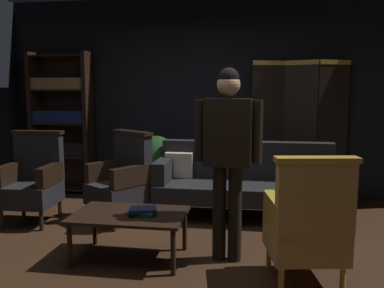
{
  "coord_description": "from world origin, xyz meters",
  "views": [
    {
      "loc": [
        0.66,
        -3.34,
        1.52
      ],
      "look_at": [
        0.0,
        0.8,
        0.95
      ],
      "focal_mm": 37.73,
      "sensor_mm": 36.0,
      "label": 1
    }
  ],
  "objects_px": {
    "folding_screen": "(299,129)",
    "standing_figure": "(228,147)",
    "armchair_wing_right": "(122,179)",
    "book_navy_cloth": "(143,209)",
    "armchair_gilt_accent": "(307,224)",
    "bookshelf": "(62,121)",
    "potted_plant": "(156,164)",
    "book_green_cloth": "(143,213)",
    "armchair_wing_left": "(33,180)",
    "coffee_table": "(130,218)",
    "velvet_couch": "(246,179)"
  },
  "relations": [
    {
      "from": "folding_screen",
      "to": "bookshelf",
      "type": "xyz_separation_m",
      "value": [
        -3.39,
        -0.02,
        0.07
      ]
    },
    {
      "from": "coffee_table",
      "to": "potted_plant",
      "type": "bearing_deg",
      "value": 96.95
    },
    {
      "from": "folding_screen",
      "to": "book_navy_cloth",
      "type": "bearing_deg",
      "value": -124.96
    },
    {
      "from": "velvet_couch",
      "to": "folding_screen",
      "type": "bearing_deg",
      "value": 48.09
    },
    {
      "from": "potted_plant",
      "to": "book_navy_cloth",
      "type": "height_order",
      "value": "potted_plant"
    },
    {
      "from": "standing_figure",
      "to": "book_navy_cloth",
      "type": "height_order",
      "value": "standing_figure"
    },
    {
      "from": "book_navy_cloth",
      "to": "velvet_couch",
      "type": "bearing_deg",
      "value": 59.27
    },
    {
      "from": "velvet_couch",
      "to": "coffee_table",
      "type": "relative_size",
      "value": 2.12
    },
    {
      "from": "armchair_gilt_accent",
      "to": "coffee_table",
      "type": "bearing_deg",
      "value": 170.46
    },
    {
      "from": "standing_figure",
      "to": "velvet_couch",
      "type": "bearing_deg",
      "value": 84.47
    },
    {
      "from": "book_navy_cloth",
      "to": "book_green_cloth",
      "type": "bearing_deg",
      "value": 0.0
    },
    {
      "from": "folding_screen",
      "to": "coffee_table",
      "type": "distance_m",
      "value": 2.84
    },
    {
      "from": "book_navy_cloth",
      "to": "coffee_table",
      "type": "bearing_deg",
      "value": 172.89
    },
    {
      "from": "coffee_table",
      "to": "velvet_couch",
      "type": "bearing_deg",
      "value": 55.48
    },
    {
      "from": "bookshelf",
      "to": "armchair_wing_left",
      "type": "bearing_deg",
      "value": -77.71
    },
    {
      "from": "armchair_wing_left",
      "to": "potted_plant",
      "type": "relative_size",
      "value": 1.16
    },
    {
      "from": "potted_plant",
      "to": "bookshelf",
      "type": "bearing_deg",
      "value": 169.55
    },
    {
      "from": "armchair_gilt_accent",
      "to": "book_green_cloth",
      "type": "xyz_separation_m",
      "value": [
        -1.38,
        0.24,
        -0.05
      ]
    },
    {
      "from": "armchair_gilt_accent",
      "to": "armchair_wing_right",
      "type": "xyz_separation_m",
      "value": [
        -1.92,
        1.27,
        0.0
      ]
    },
    {
      "from": "bookshelf",
      "to": "armchair_gilt_accent",
      "type": "distance_m",
      "value": 4.07
    },
    {
      "from": "bookshelf",
      "to": "potted_plant",
      "type": "distance_m",
      "value": 1.6
    },
    {
      "from": "armchair_wing_left",
      "to": "book_navy_cloth",
      "type": "height_order",
      "value": "armchair_wing_left"
    },
    {
      "from": "armchair_gilt_accent",
      "to": "armchair_wing_right",
      "type": "relative_size",
      "value": 1.0
    },
    {
      "from": "bookshelf",
      "to": "book_navy_cloth",
      "type": "height_order",
      "value": "bookshelf"
    },
    {
      "from": "coffee_table",
      "to": "standing_figure",
      "type": "height_order",
      "value": "standing_figure"
    },
    {
      "from": "armchair_gilt_accent",
      "to": "book_green_cloth",
      "type": "bearing_deg",
      "value": 170.24
    },
    {
      "from": "armchair_gilt_accent",
      "to": "book_navy_cloth",
      "type": "bearing_deg",
      "value": 170.24
    },
    {
      "from": "book_navy_cloth",
      "to": "standing_figure",
      "type": "bearing_deg",
      "value": 10.02
    },
    {
      "from": "folding_screen",
      "to": "armchair_wing_left",
      "type": "distance_m",
      "value": 3.42
    },
    {
      "from": "book_navy_cloth",
      "to": "armchair_gilt_accent",
      "type": "bearing_deg",
      "value": -9.76
    },
    {
      "from": "armchair_wing_right",
      "to": "potted_plant",
      "type": "bearing_deg",
      "value": 78.44
    },
    {
      "from": "potted_plant",
      "to": "standing_figure",
      "type": "bearing_deg",
      "value": -58.65
    },
    {
      "from": "potted_plant",
      "to": "book_green_cloth",
      "type": "height_order",
      "value": "potted_plant"
    },
    {
      "from": "folding_screen",
      "to": "standing_figure",
      "type": "xyz_separation_m",
      "value": [
        -0.82,
        -2.09,
        0.04
      ]
    },
    {
      "from": "coffee_table",
      "to": "armchair_gilt_accent",
      "type": "distance_m",
      "value": 1.53
    },
    {
      "from": "folding_screen",
      "to": "coffee_table",
      "type": "bearing_deg",
      "value": -127.26
    },
    {
      "from": "armchair_wing_right",
      "to": "book_navy_cloth",
      "type": "height_order",
      "value": "armchair_wing_right"
    },
    {
      "from": "armchair_wing_right",
      "to": "book_green_cloth",
      "type": "xyz_separation_m",
      "value": [
        0.54,
        -1.03,
        -0.05
      ]
    },
    {
      "from": "folding_screen",
      "to": "standing_figure",
      "type": "relative_size",
      "value": 1.12
    },
    {
      "from": "armchair_wing_left",
      "to": "book_green_cloth",
      "type": "height_order",
      "value": "armchair_wing_left"
    },
    {
      "from": "coffee_table",
      "to": "armchair_wing_left",
      "type": "bearing_deg",
      "value": 149.57
    },
    {
      "from": "armchair_wing_right",
      "to": "book_green_cloth",
      "type": "bearing_deg",
      "value": -62.28
    },
    {
      "from": "velvet_couch",
      "to": "coffee_table",
      "type": "height_order",
      "value": "velvet_couch"
    },
    {
      "from": "book_green_cloth",
      "to": "armchair_gilt_accent",
      "type": "bearing_deg",
      "value": -9.76
    },
    {
      "from": "coffee_table",
      "to": "armchair_gilt_accent",
      "type": "xyz_separation_m",
      "value": [
        1.51,
        -0.25,
        0.12
      ]
    },
    {
      "from": "coffee_table",
      "to": "armchair_wing_left",
      "type": "relative_size",
      "value": 0.96
    },
    {
      "from": "armchair_wing_right",
      "to": "book_navy_cloth",
      "type": "xyz_separation_m",
      "value": [
        0.54,
        -1.03,
        -0.02
      ]
    },
    {
      "from": "velvet_couch",
      "to": "potted_plant",
      "type": "distance_m",
      "value": 1.31
    },
    {
      "from": "bookshelf",
      "to": "standing_figure",
      "type": "distance_m",
      "value": 3.3
    },
    {
      "from": "standing_figure",
      "to": "armchair_wing_right",
      "type": "bearing_deg",
      "value": 144.84
    }
  ]
}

